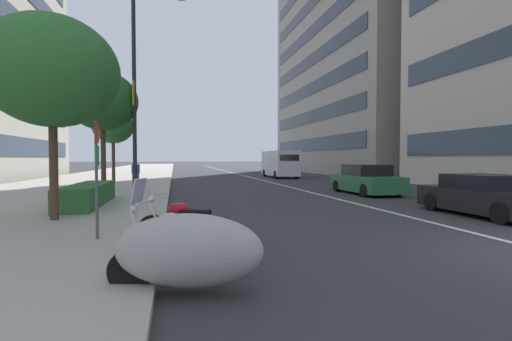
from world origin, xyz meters
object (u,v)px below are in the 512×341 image
parking_sign_by_curb (97,165)px  pedestrian_on_plaza (136,174)px  street_tree_far_plaza (52,72)px  car_following_behind (485,196)px  street_tree_by_lamp_post (113,127)px  motorcycle_far_end_row (178,240)px  street_lamp_with_banners (141,76)px  motorcycle_by_sign_pole (187,251)px  car_mid_block_traffic (366,180)px  street_tree_near_plaza_corner (103,101)px  motorcycle_mid_row (186,226)px  delivery_van_ahead (280,163)px

parking_sign_by_curb → pedestrian_on_plaza: size_ratio=1.59×
parking_sign_by_curb → street_tree_far_plaza: (2.78, 1.62, 2.43)m
pedestrian_on_plaza → parking_sign_by_curb: bearing=-52.2°
car_following_behind → street_tree_by_lamp_post: street_tree_by_lamp_post is taller
motorcycle_far_end_row → street_lamp_with_banners: (11.21, 1.48, 5.12)m
motorcycle_by_sign_pole → car_mid_block_traffic: bearing=-112.7°
street_tree_near_plaza_corner → motorcycle_by_sign_pole: bearing=-165.7°
motorcycle_by_sign_pole → motorcycle_far_end_row: bearing=-70.6°
street_lamp_with_banners → pedestrian_on_plaza: bearing=9.2°
motorcycle_mid_row → street_tree_far_plaza: (3.12, 3.38, 3.68)m
motorcycle_mid_row → street_tree_near_plaza_corner: size_ratio=0.36×
motorcycle_mid_row → car_mid_block_traffic: car_mid_block_traffic is taller
street_lamp_with_banners → street_tree_by_lamp_post: bearing=16.3°
parking_sign_by_curb → street_tree_by_lamp_post: (18.42, 2.50, 2.29)m
car_following_behind → motorcycle_far_end_row: bearing=109.4°
street_lamp_with_banners → car_following_behind: bearing=-125.6°
street_lamp_with_banners → street_tree_near_plaza_corner: 2.14m
street_tree_by_lamp_post → pedestrian_on_plaza: 5.49m
street_tree_near_plaza_corner → street_tree_far_plaza: bearing=-179.9°
car_mid_block_traffic → car_following_behind: bearing=-179.3°
delivery_van_ahead → street_tree_far_plaza: street_tree_far_plaza is taller
car_mid_block_traffic → parking_sign_by_curb: parking_sign_by_curb is taller
delivery_van_ahead → street_lamp_with_banners: street_lamp_with_banners is taller
motorcycle_by_sign_pole → street_tree_near_plaza_corner: street_tree_near_plaza_corner is taller
car_following_behind → street_tree_near_plaza_corner: size_ratio=0.74×
car_mid_block_traffic → street_lamp_with_banners: street_lamp_with_banners is taller
car_following_behind → delivery_van_ahead: 23.34m
motorcycle_mid_row → street_tree_near_plaza_corner: (10.28, 3.39, 4.00)m
motorcycle_by_sign_pole → delivery_van_ahead: size_ratio=0.37×
motorcycle_mid_row → delivery_van_ahead: bearing=-85.9°
delivery_van_ahead → street_tree_far_plaza: bearing=149.4°
car_following_behind → car_mid_block_traffic: bearing=-0.0°
street_tree_far_plaza → pedestrian_on_plaza: 11.93m
car_mid_block_traffic → street_tree_near_plaza_corner: street_tree_near_plaza_corner is taller
motorcycle_mid_row → street_lamp_with_banners: size_ratio=0.22×
car_mid_block_traffic → parking_sign_by_curb: size_ratio=1.92×
car_following_behind → street_lamp_with_banners: (7.84, 10.94, 4.94)m
motorcycle_far_end_row → street_tree_by_lamp_post: size_ratio=0.43×
delivery_van_ahead → street_lamp_with_banners: (-15.49, 11.07, 4.22)m
motorcycle_by_sign_pole → street_tree_near_plaza_corner: (13.05, 3.33, 3.82)m
motorcycle_mid_row → street_lamp_with_banners: street_lamp_with_banners is taller
street_tree_near_plaza_corner → parking_sign_by_curb: bearing=-170.7°
car_following_behind → street_tree_near_plaza_corner: bearing=56.6°
motorcycle_by_sign_pole → motorcycle_far_end_row: motorcycle_far_end_row is taller
motorcycle_by_sign_pole → car_following_behind: car_following_behind is taller
street_tree_far_plaza → pedestrian_on_plaza: size_ratio=3.56×
motorcycle_far_end_row → street_lamp_with_banners: bearing=-63.8°
motorcycle_by_sign_pole → motorcycle_far_end_row: 1.40m
delivery_van_ahead → motorcycle_mid_row: bearing=159.0°
motorcycle_far_end_row → car_mid_block_traffic: (10.70, -9.44, 0.25)m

